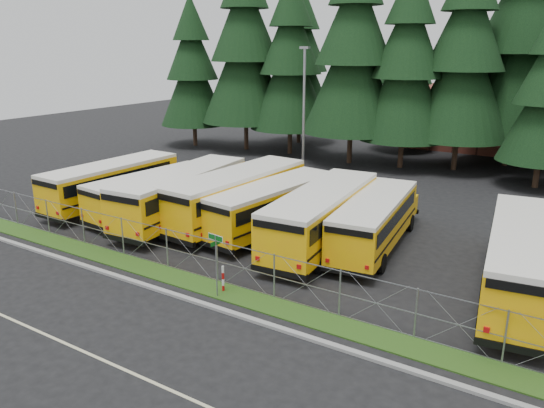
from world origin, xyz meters
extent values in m
plane|color=black|center=(0.00, 0.00, 0.00)|extent=(120.00, 120.00, 0.00)
cube|color=gray|center=(0.00, -3.10, 0.06)|extent=(50.00, 0.25, 0.12)
cube|color=#1F4614|center=(0.00, -1.70, 0.03)|extent=(50.00, 1.40, 0.06)
cube|color=beige|center=(0.00, -8.00, 0.01)|extent=(50.00, 0.12, 0.01)
cube|color=brown|center=(6.00, 40.00, 3.00)|extent=(22.00, 10.00, 6.00)
cylinder|color=gray|center=(-0.09, -2.20, 1.40)|extent=(0.06, 0.06, 2.80)
cube|color=#0C5516|center=(-0.09, -2.20, 2.68)|extent=(0.80, 0.14, 0.22)
cube|color=white|center=(-0.09, -2.20, 2.68)|extent=(0.83, 0.14, 0.26)
cube|color=#0C5516|center=(-0.09, -2.20, 2.44)|extent=(0.10, 0.55, 0.18)
cylinder|color=#B20C0C|center=(-0.18, -1.66, 0.60)|extent=(0.11, 0.11, 1.20)
cylinder|color=gray|center=(-6.51, 16.81, 5.00)|extent=(0.20, 0.20, 10.00)
cube|color=gray|center=(-6.51, 16.81, 10.05)|extent=(0.70, 0.35, 0.18)
camera|label=1|loc=(12.72, -18.20, 10.26)|focal=35.00mm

